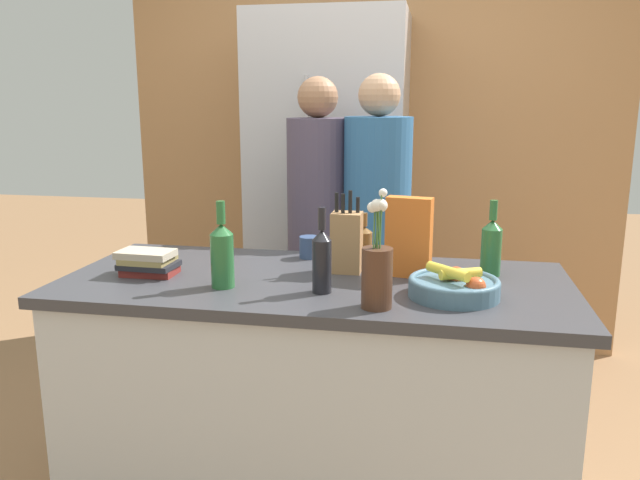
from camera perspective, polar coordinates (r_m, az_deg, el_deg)
kitchen_island at (r=2.40m, az=-0.46°, el=-13.84°), size 1.81×0.80×0.90m
back_wall_wood at (r=3.91m, az=4.69°, el=9.32°), size 3.01×0.12×2.60m
refrigerator at (r=3.62m, az=0.82°, el=4.31°), size 0.86×0.62×2.00m
fruit_bowl at (r=2.07m, az=12.22°, el=-4.09°), size 0.29×0.29×0.10m
knife_block at (r=2.30m, az=2.45°, el=-0.13°), size 0.11×0.09×0.31m
flower_vase at (r=1.91m, az=5.24°, el=-2.72°), size 0.10×0.10×0.37m
cereal_box at (r=2.26m, az=8.11°, el=0.25°), size 0.17×0.09×0.29m
coffee_mug at (r=2.53m, az=-0.90°, el=-0.65°), size 0.11×0.08×0.09m
book_stack at (r=2.36m, az=-15.44°, el=-1.99°), size 0.21×0.15×0.09m
bottle_oil at (r=2.34m, az=15.39°, el=-0.54°), size 0.07×0.07×0.28m
bottle_vinegar at (r=2.14m, az=-8.94°, el=-1.24°), size 0.08×0.08×0.30m
bottle_wine at (r=2.05m, az=0.17°, el=-1.78°), size 0.06×0.06×0.29m
bottle_water at (r=2.44m, az=4.03°, el=-0.34°), size 0.07×0.07×0.20m
person_at_sink at (r=3.02m, az=-0.19°, el=1.29°), size 0.29×0.29×1.63m
person_in_blue at (r=2.94m, az=5.19°, el=0.93°), size 0.31×0.31×1.64m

